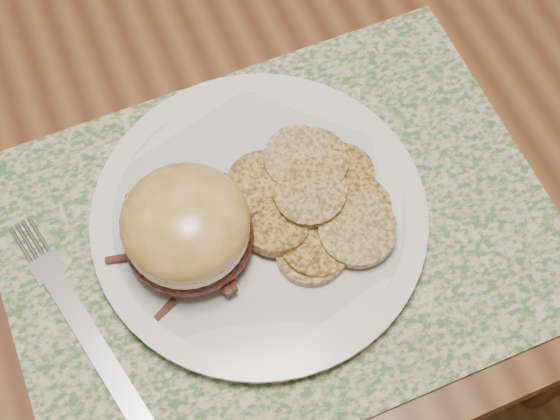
% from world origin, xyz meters
% --- Properties ---
extents(ground, '(3.50, 3.50, 0.00)m').
position_xyz_m(ground, '(0.00, 0.00, 0.00)').
color(ground, brown).
rests_on(ground, ground).
extents(placemat, '(0.45, 0.33, 0.00)m').
position_xyz_m(placemat, '(0.28, -0.26, 0.75)').
color(placemat, '#38552C').
rests_on(placemat, dining_table).
extents(dinner_plate, '(0.26, 0.26, 0.02)m').
position_xyz_m(dinner_plate, '(0.27, -0.24, 0.76)').
color(dinner_plate, silver).
rests_on(dinner_plate, placemat).
extents(pork_sandwich, '(0.13, 0.13, 0.08)m').
position_xyz_m(pork_sandwich, '(0.20, -0.25, 0.81)').
color(pork_sandwich, black).
rests_on(pork_sandwich, dinner_plate).
extents(roasted_potatoes, '(0.15, 0.16, 0.03)m').
position_xyz_m(roasted_potatoes, '(0.31, -0.25, 0.78)').
color(roasted_potatoes, olive).
rests_on(roasted_potatoes, dinner_plate).
extents(fork, '(0.06, 0.20, 0.00)m').
position_xyz_m(fork, '(0.10, -0.26, 0.76)').
color(fork, '#B6B6BD').
rests_on(fork, placemat).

